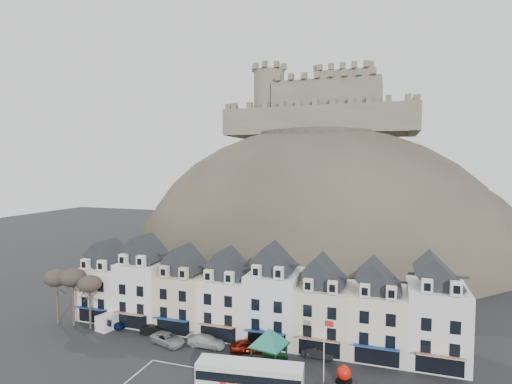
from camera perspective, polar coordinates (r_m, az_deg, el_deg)
townhouse_terrace at (r=57.79m, az=-0.51°, el=-14.83°), size 54.40×9.35×11.80m
castle_hill at (r=108.73m, az=9.19°, el=-8.82°), size 100.00×76.00×68.00m
castle at (r=114.33m, az=9.60°, el=12.01°), size 50.20×22.20×22.00m
tree_left_far at (r=68.00m, az=-26.59°, el=-10.97°), size 3.61×3.61×8.24m
tree_left_mid at (r=65.88m, az=-24.72°, el=-11.08°), size 3.78×3.78×8.64m
tree_left_near at (r=64.11m, az=-22.69°, el=-12.07°), size 3.43×3.43×7.84m
bus at (r=46.00m, az=-0.91°, el=-24.78°), size 11.47×4.02×3.17m
bus_shelter at (r=49.74m, az=1.91°, el=-19.99°), size 7.36×7.36×4.76m
red_buoy at (r=48.82m, az=12.44°, el=-24.08°), size 1.76×1.76×1.97m
flagpole at (r=46.96m, az=9.79°, el=-20.90°), size 1.05×0.22×7.32m
white_van at (r=65.20m, az=-19.74°, el=-16.78°), size 2.98×5.08×2.18m
car_navy at (r=65.05m, az=-19.69°, el=-17.21°), size 4.17×2.03×1.37m
car_black at (r=61.24m, az=-14.31°, el=-18.51°), size 4.11×2.66×1.28m
car_silver at (r=57.80m, az=-12.51°, el=-19.80°), size 5.49×3.74×1.42m
car_white at (r=56.32m, az=-7.11°, el=-20.36°), size 5.12×2.16×1.48m
car_maroon at (r=54.57m, az=-1.19°, el=-21.13°), size 4.83×3.48×1.53m
car_charcoal at (r=53.73m, az=8.78°, el=-21.72°), size 4.00×1.47×1.31m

